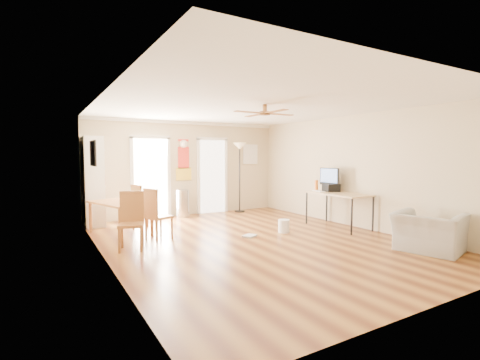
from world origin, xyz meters
TOP-DOWN VIEW (x-y plane):
  - floor at (0.00, 0.00)m, footprint 7.00×7.00m
  - ceiling at (0.00, 0.00)m, footprint 5.50×7.00m
  - wall_back at (0.00, 3.50)m, footprint 5.50×0.04m
  - wall_front at (0.00, -3.50)m, footprint 5.50×0.04m
  - wall_left at (-2.75, 0.00)m, footprint 0.04×7.00m
  - wall_right at (2.75, 0.00)m, footprint 0.04×7.00m
  - crown_molding at (0.00, 0.00)m, footprint 5.50×7.00m
  - kitchen_doorway at (-1.05, 3.48)m, footprint 0.90×0.10m
  - bathroom_doorway at (0.75, 3.48)m, footprint 0.80×0.10m
  - wall_decal at (-0.13, 3.48)m, footprint 0.46×0.03m
  - ac_grille at (2.05, 3.47)m, footprint 0.50×0.04m
  - framed_poster at (-2.73, 1.40)m, footprint 0.04×0.66m
  - ceiling_fan at (0.00, -0.30)m, footprint 1.24×1.24m
  - bookshelf at (-2.52, 3.21)m, footprint 0.61×1.01m
  - dining_table at (-2.15, 1.93)m, footprint 1.20×1.56m
  - dining_chair_right_a at (-1.60, 2.09)m, footprint 0.50×0.50m
  - dining_chair_right_b at (-1.60, 1.03)m, footprint 0.53×0.53m
  - dining_chair_near at (-2.25, 0.53)m, footprint 0.53×0.53m
  - trash_can at (-0.28, 3.19)m, footprint 0.36×0.36m
  - torchiere_lamp at (1.49, 3.17)m, footprint 0.44×0.44m
  - computer_desk at (2.33, 0.10)m, footprint 0.74×1.48m
  - imac at (2.47, 0.54)m, footprint 0.26×0.60m
  - keyboard at (2.20, 0.61)m, footprint 0.21×0.42m
  - printer at (2.45, 0.45)m, footprint 0.42×0.45m
  - orange_bottle at (2.30, 0.80)m, footprint 0.09×0.09m
  - wastebasket_a at (0.92, 0.30)m, footprint 0.28×0.28m
  - floor_cloth at (0.06, 0.31)m, footprint 0.34×0.31m
  - armchair at (2.15, -2.17)m, footprint 1.14×1.24m

SIDE VIEW (x-z plane):
  - floor at x=0.00m, z-range 0.00..0.00m
  - floor_cloth at x=0.06m, z-range 0.00..0.04m
  - wastebasket_a at x=0.92m, z-range 0.00..0.28m
  - armchair at x=2.15m, z-range 0.00..0.67m
  - dining_table at x=-2.15m, z-range 0.00..0.69m
  - trash_can at x=-0.28m, z-range 0.00..0.74m
  - computer_desk at x=2.33m, z-range 0.00..0.80m
  - dining_chair_right_a at x=-1.60m, z-range 0.00..1.01m
  - dining_chair_near at x=-2.25m, z-range 0.00..1.01m
  - dining_chair_right_b at x=-1.60m, z-range 0.00..1.01m
  - keyboard at x=2.20m, z-range 0.80..0.81m
  - printer at x=2.45m, z-range 0.80..0.98m
  - orange_bottle at x=2.30m, z-range 0.80..1.05m
  - torchiere_lamp at x=1.49m, z-range 0.00..2.03m
  - bookshelf at x=-2.52m, z-range 0.00..2.10m
  - kitchen_doorway at x=-1.05m, z-range 0.00..2.10m
  - bathroom_doorway at x=0.75m, z-range 0.00..2.10m
  - imac at x=2.47m, z-range 0.80..1.36m
  - wall_back at x=0.00m, z-range 0.00..2.60m
  - wall_front at x=0.00m, z-range 0.00..2.60m
  - wall_left at x=-2.75m, z-range 0.00..2.60m
  - wall_right at x=2.75m, z-range 0.00..2.60m
  - wall_decal at x=-0.13m, z-range 1.00..2.10m
  - ac_grille at x=2.05m, z-range 1.40..2.00m
  - framed_poster at x=-2.73m, z-range 1.46..1.94m
  - ceiling_fan at x=0.00m, z-range 2.33..2.53m
  - crown_molding at x=0.00m, z-range 2.52..2.60m
  - ceiling at x=0.00m, z-range 2.60..2.60m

